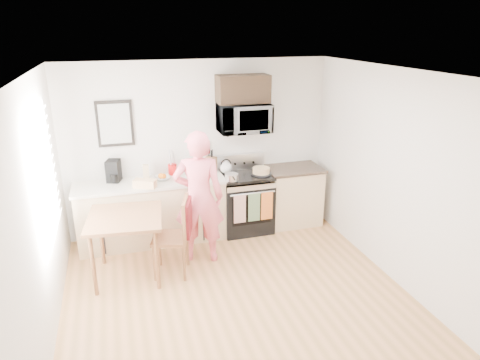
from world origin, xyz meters
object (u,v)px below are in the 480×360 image
object	(u,v)px
range	(245,203)
chair	(181,226)
microwave	(244,118)
dining_table	(125,223)
person	(199,198)
cake	(261,171)

from	to	relation	value
range	chair	world-z (taller)	range
microwave	chair	xyz separation A→B (m)	(-1.16, -1.10, -1.09)
range	chair	bearing A→B (deg)	-139.35
dining_table	chair	bearing A→B (deg)	-11.38
person	range	bearing A→B (deg)	-125.83
microwave	range	bearing A→B (deg)	-89.94
cake	person	bearing A→B (deg)	-150.70
range	chair	distance (m)	1.54
chair	person	bearing A→B (deg)	61.57
range	cake	world-z (taller)	range
person	cake	xyz separation A→B (m)	(1.09, 0.61, 0.07)
chair	cake	distance (m)	1.67
dining_table	chair	world-z (taller)	chair
range	person	distance (m)	1.21
microwave	dining_table	size ratio (longest dim) A/B	0.85
person	cake	world-z (taller)	person
person	cake	size ratio (longest dim) A/B	5.82
microwave	dining_table	bearing A→B (deg)	-152.29
range	cake	size ratio (longest dim) A/B	3.72
range	chair	size ratio (longest dim) A/B	1.12
chair	cake	size ratio (longest dim) A/B	3.33
cake	chair	bearing A→B (deg)	-146.74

